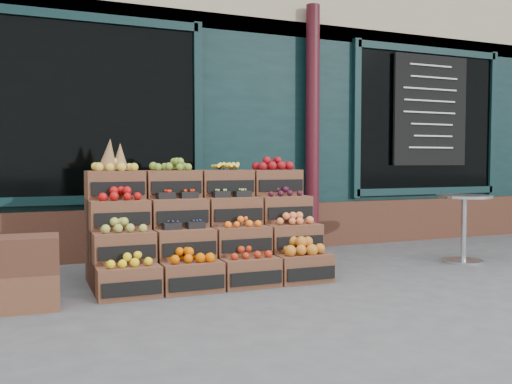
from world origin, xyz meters
name	(u,v)px	position (x,y,z in m)	size (l,w,h in m)	color
ground	(306,287)	(0.00, 0.00, 0.00)	(60.00, 60.00, 0.00)	#4B4B4D
shop_facade	(165,89)	(0.00, 5.11, 2.40)	(12.00, 6.24, 4.80)	black
crate_display	(205,236)	(-0.74, 0.73, 0.43)	(2.23, 1.12, 1.38)	brown
spare_crates	(21,273)	(-2.43, 0.21, 0.29)	(0.60, 0.44, 0.58)	brown
bistro_table	(464,221)	(2.27, 0.42, 0.48)	(0.62, 0.62, 0.78)	#ACAFB3
shopkeeper	(74,176)	(-1.73, 3.00, 0.97)	(0.71, 0.46, 1.94)	#154A25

